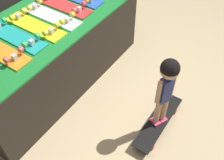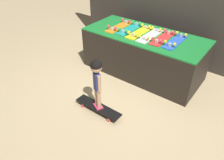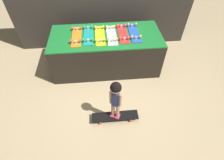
{
  "view_description": "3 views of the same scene",
  "coord_description": "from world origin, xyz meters",
  "px_view_note": "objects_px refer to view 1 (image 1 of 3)",
  "views": [
    {
      "loc": [
        -1.47,
        -1.25,
        2.28
      ],
      "look_at": [
        -0.02,
        -0.28,
        0.45
      ],
      "focal_mm": 42.0,
      "sensor_mm": 36.0,
      "label": 1
    },
    {
      "loc": [
        1.71,
        -2.63,
        2.32
      ],
      "look_at": [
        0.03,
        -0.42,
        0.37
      ],
      "focal_mm": 35.0,
      "sensor_mm": 36.0,
      "label": 2
    },
    {
      "loc": [
        -0.14,
        -2.34,
        2.64
      ],
      "look_at": [
        0.04,
        -0.29,
        0.44
      ],
      "focal_mm": 28.0,
      "sensor_mm": 36.0,
      "label": 3
    }
  ],
  "objects_px": {
    "skateboard_white_on_rack": "(51,15)",
    "skateboard_red_on_rack": "(63,5)",
    "skateboard_teal_on_rack": "(15,36)",
    "skateboard_yellow_on_rack": "(35,25)",
    "skateboard_on_floor": "(158,121)",
    "child": "(167,82)"
  },
  "relations": [
    {
      "from": "skateboard_teal_on_rack",
      "to": "skateboard_red_on_rack",
      "type": "height_order",
      "value": "same"
    },
    {
      "from": "skateboard_white_on_rack",
      "to": "skateboard_red_on_rack",
      "type": "xyz_separation_m",
      "value": [
        0.22,
        0.03,
        0.0
      ]
    },
    {
      "from": "skateboard_on_floor",
      "to": "child",
      "type": "xyz_separation_m",
      "value": [
        0.0,
        0.0,
        0.58
      ]
    },
    {
      "from": "skateboard_teal_on_rack",
      "to": "skateboard_on_floor",
      "type": "relative_size",
      "value": 0.88
    },
    {
      "from": "skateboard_teal_on_rack",
      "to": "skateboard_yellow_on_rack",
      "type": "distance_m",
      "value": 0.22
    },
    {
      "from": "skateboard_on_floor",
      "to": "skateboard_teal_on_rack",
      "type": "bearing_deg",
      "value": 105.37
    },
    {
      "from": "skateboard_teal_on_rack",
      "to": "skateboard_on_floor",
      "type": "xyz_separation_m",
      "value": [
        0.38,
        -1.39,
        -0.72
      ]
    },
    {
      "from": "skateboard_yellow_on_rack",
      "to": "child",
      "type": "relative_size",
      "value": 0.84
    },
    {
      "from": "skateboard_red_on_rack",
      "to": "child",
      "type": "height_order",
      "value": "child"
    },
    {
      "from": "skateboard_yellow_on_rack",
      "to": "skateboard_white_on_rack",
      "type": "distance_m",
      "value": 0.22
    },
    {
      "from": "skateboard_yellow_on_rack",
      "to": "skateboard_white_on_rack",
      "type": "bearing_deg",
      "value": -2.13
    },
    {
      "from": "skateboard_teal_on_rack",
      "to": "skateboard_yellow_on_rack",
      "type": "bearing_deg",
      "value": -7.76
    },
    {
      "from": "skateboard_teal_on_rack",
      "to": "skateboard_yellow_on_rack",
      "type": "height_order",
      "value": "same"
    },
    {
      "from": "skateboard_red_on_rack",
      "to": "child",
      "type": "xyz_separation_m",
      "value": [
        -0.28,
        -1.39,
        -0.14
      ]
    },
    {
      "from": "skateboard_white_on_rack",
      "to": "skateboard_on_floor",
      "type": "xyz_separation_m",
      "value": [
        -0.06,
        -1.36,
        -0.72
      ]
    },
    {
      "from": "child",
      "to": "skateboard_teal_on_rack",
      "type": "bearing_deg",
      "value": 130.4
    },
    {
      "from": "skateboard_yellow_on_rack",
      "to": "skateboard_on_floor",
      "type": "height_order",
      "value": "skateboard_yellow_on_rack"
    },
    {
      "from": "child",
      "to": "skateboard_red_on_rack",
      "type": "bearing_deg",
      "value": 103.53
    },
    {
      "from": "skateboard_yellow_on_rack",
      "to": "skateboard_red_on_rack",
      "type": "relative_size",
      "value": 1.0
    },
    {
      "from": "child",
      "to": "skateboard_yellow_on_rack",
      "type": "bearing_deg",
      "value": 121.78
    },
    {
      "from": "skateboard_on_floor",
      "to": "skateboard_yellow_on_rack",
      "type": "bearing_deg",
      "value": 96.75
    },
    {
      "from": "skateboard_teal_on_rack",
      "to": "skateboard_on_floor",
      "type": "height_order",
      "value": "skateboard_teal_on_rack"
    }
  ]
}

